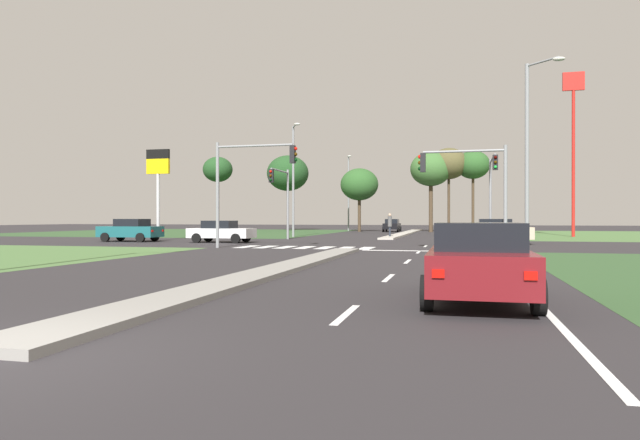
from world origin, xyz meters
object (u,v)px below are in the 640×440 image
car_white_fifth (221,231)px  street_lamp_fourth (349,189)px  car_teal_near (131,230)px  treeline_near (218,170)px  street_lamp_second (530,147)px  fastfood_pole_sign (573,120)px  treeline_fourth (431,169)px  car_beige_fourth (497,231)px  treeline_sixth (473,165)px  street_lamp_third (294,175)px  treeline_second (288,173)px  traffic_signal_near_left (246,175)px  pedestrian_at_median (390,222)px  car_maroon_third (478,261)px  traffic_signal_far_left (282,190)px  fuel_price_totem (158,174)px  treeline_fifth (449,164)px  traffic_signal_near_right (472,179)px  treeline_third (359,185)px  car_black_second (392,225)px  traffic_signal_far_right (492,182)px

car_white_fifth → street_lamp_fourth: 37.34m
car_teal_near → treeline_near: bearing=14.0°
street_lamp_second → fastfood_pole_sign: (6.45, 24.30, 5.19)m
treeline_fourth → car_teal_near: bearing=-120.9°
street_lamp_second → car_beige_fourth: bearing=96.6°
street_lamp_fourth → car_teal_near: bearing=-102.8°
treeline_sixth → street_lamp_third: bearing=-126.0°
car_white_fifth → treeline_sixth: treeline_sixth is taller
treeline_near → treeline_second: 9.18m
traffic_signal_near_left → pedestrian_at_median: traffic_signal_near_left is taller
car_maroon_third → street_lamp_fourth: (-14.31, 60.61, 4.64)m
traffic_signal_far_left → fuel_price_totem: fuel_price_totem is taller
traffic_signal_far_left → treeline_second: bearing=106.3°
fuel_price_totem → car_beige_fourth: bearing=0.4°
treeline_fifth → traffic_signal_near_left: bearing=-104.7°
car_beige_fourth → pedestrian_at_median: bearing=-139.3°
car_beige_fourth → treeline_second: 42.35m
street_lamp_third → treeline_second: treeline_second is taller
street_lamp_third → fuel_price_totem: bearing=-128.8°
traffic_signal_far_left → treeline_near: 33.00m
treeline_second → car_maroon_third: bearing=-69.5°
traffic_signal_near_right → street_lamp_fourth: bearing=108.6°
traffic_signal_near_left → traffic_signal_far_left: (-1.66, 11.63, -0.28)m
car_maroon_third → treeline_third: (-12.04, 55.78, 4.92)m
car_black_second → street_lamp_second: bearing=105.9°
car_beige_fourth → treeline_sixth: treeline_sixth is taller
pedestrian_at_median → treeline_sixth: (7.21, 21.56, 6.55)m
car_maroon_third → traffic_signal_far_left: (-13.34, 28.92, 2.94)m
car_black_second → car_maroon_third: 57.31m
street_lamp_second → fuel_price_totem: 26.22m
car_maroon_third → fastfood_pole_sign: 43.82m
car_black_second → traffic_signal_near_left: (-3.50, -39.42, 3.23)m
treeline_third → treeline_fifth: (10.59, 0.49, 2.31)m
traffic_signal_near_left → street_lamp_fourth: bearing=93.5°
car_black_second → treeline_third: bearing=13.8°
car_black_second → street_lamp_second: size_ratio=0.50×
traffic_signal_far_left → street_lamp_fourth: 31.74m
car_white_fifth → treeline_second: size_ratio=0.44×
car_beige_fourth → treeline_second: (-24.41, 33.94, 6.79)m
treeline_fourth → treeline_fifth: size_ratio=0.96×
street_lamp_fourth → fuel_price_totem: bearing=-102.2°
traffic_signal_far_left → treeline_sixth: size_ratio=0.57×
traffic_signal_far_right → street_lamp_second: 11.08m
traffic_signal_far_right → street_lamp_fourth: size_ratio=0.60×
car_maroon_third → street_lamp_fourth: 62.44m
car_teal_near → treeline_sixth: treeline_sixth is taller
fastfood_pole_sign → traffic_signal_near_right: bearing=-110.6°
treeline_fifth → car_beige_fourth: bearing=-83.5°
traffic_signal_near_left → street_lamp_second: (14.68, 0.12, 1.11)m
pedestrian_at_median → fuel_price_totem: size_ratio=0.28×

